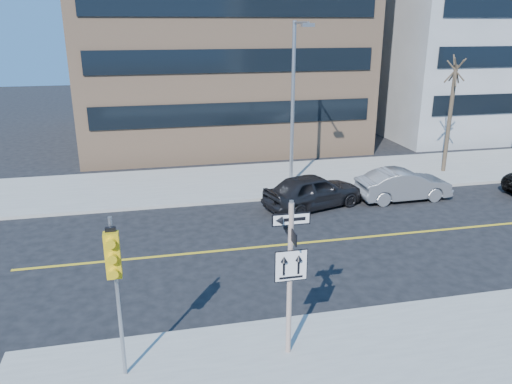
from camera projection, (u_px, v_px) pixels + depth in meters
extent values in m
plane|color=black|center=(265.00, 305.00, 15.00)|extent=(120.00, 120.00, 0.00)
cube|color=gray|center=(512.00, 164.00, 29.73)|extent=(66.00, 6.00, 0.15)
cylinder|color=silver|center=(290.00, 281.00, 11.99)|extent=(0.13, 0.13, 4.00)
cylinder|color=gray|center=(292.00, 202.00, 11.34)|extent=(0.10, 0.10, 0.06)
cube|color=black|center=(291.00, 219.00, 11.48)|extent=(0.92, 0.03, 0.30)
cube|color=black|center=(291.00, 233.00, 11.59)|extent=(0.03, 0.92, 0.30)
cube|color=white|center=(291.00, 266.00, 11.77)|extent=(0.80, 0.03, 0.80)
cylinder|color=gray|center=(118.00, 300.00, 11.18)|extent=(0.09, 0.09, 4.00)
cube|color=yellow|center=(113.00, 255.00, 10.61)|extent=(0.32, 0.22, 1.05)
sphere|color=#8C0705|center=(111.00, 242.00, 10.38)|extent=(0.17, 0.17, 0.17)
sphere|color=black|center=(112.00, 258.00, 10.50)|extent=(0.17, 0.17, 0.17)
sphere|color=black|center=(114.00, 272.00, 10.61)|extent=(0.17, 0.17, 0.17)
imported|color=black|center=(313.00, 191.00, 22.65)|extent=(3.14, 5.02, 1.59)
imported|color=slate|center=(403.00, 185.00, 23.69)|extent=(1.66, 4.52, 1.48)
cylinder|color=gray|center=(293.00, 106.00, 24.65)|extent=(0.18, 0.18, 8.00)
cylinder|color=gray|center=(301.00, 23.00, 22.47)|extent=(0.10, 2.20, 0.10)
cube|color=gray|center=(308.00, 25.00, 21.57)|extent=(0.55, 0.30, 0.16)
cylinder|color=#3B2F23|center=(450.00, 120.00, 27.11)|extent=(0.22, 0.22, 5.80)
cube|color=tan|center=(212.00, 9.00, 35.62)|extent=(18.00, 18.00, 18.00)
cube|color=gray|center=(489.00, 30.00, 39.66)|extent=(20.00, 16.00, 15.00)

